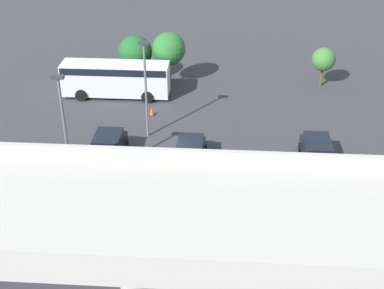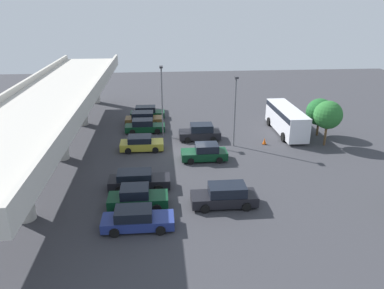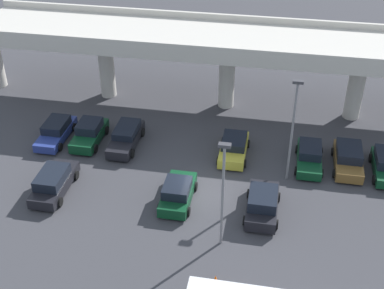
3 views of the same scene
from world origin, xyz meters
name	(u,v)px [view 1 (image 1 of 3)]	position (x,y,z in m)	size (l,w,h in m)	color
ground_plane	(167,169)	(0.00, 0.00, 0.00)	(92.44, 92.44, 0.00)	#38383D
highway_overpass	(131,222)	(0.00, 12.62, 5.54)	(44.05, 7.33, 6.99)	#BCB7AD
parked_car_0	(376,213)	(-12.50, 4.88, 0.70)	(2.02, 4.76, 1.49)	navy
parked_car_1	(317,153)	(-10.04, -1.44, 0.78)	(2.12, 4.84, 1.66)	black
parked_car_2	(276,210)	(-6.82, 5.04, 0.73)	(2.03, 4.89, 1.51)	black
parked_car_3	(190,153)	(-1.48, -0.99, 0.73)	(2.13, 4.32, 1.60)	#0C381E
parked_car_4	(131,205)	(1.57, 5.10, 0.71)	(2.16, 4.33, 1.49)	gold
parked_car_5	(108,148)	(4.17, -1.16, 0.80)	(2.22, 4.45, 1.73)	black
parked_car_6	(37,200)	(7.17, 4.98, 0.71)	(2.01, 4.52, 1.51)	#0C381E
parked_car_9	(328,211)	(-9.77, 4.97, 0.76)	(2.08, 4.35, 1.66)	#0C381E
shuttle_bus	(116,77)	(5.52, -11.14, 1.75)	(8.96, 2.56, 2.93)	silver
lamp_post_near_aisle	(64,126)	(5.63, 2.87, 4.58)	(0.70, 0.35, 7.79)	slate
lamp_post_mid_lot	(145,82)	(1.91, -4.42, 4.31)	(0.70, 0.35, 7.28)	slate
tree_front_left	(324,60)	(-12.13, -14.53, 2.44)	(2.05, 2.05, 3.49)	brown
tree_front_centre	(169,49)	(1.28, -13.96, 3.29)	(2.89, 2.89, 4.75)	brown
tree_front_right	(135,52)	(4.34, -14.43, 2.72)	(2.98, 2.98, 4.21)	brown
traffic_cone	(152,111)	(2.06, -7.75, 0.33)	(0.44, 0.44, 0.70)	black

